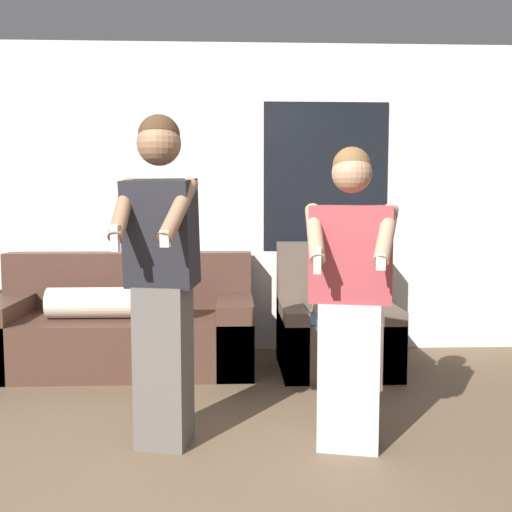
% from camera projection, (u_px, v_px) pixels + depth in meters
% --- Properties ---
extents(wall_back, '(5.91, 0.07, 2.70)m').
position_uv_depth(wall_back, '(203.00, 199.00, 5.29)').
color(wall_back, silver).
rests_on(wall_back, ground_plane).
extents(couch, '(2.08, 0.96, 0.90)m').
position_uv_depth(couch, '(124.00, 328.00, 4.85)').
color(couch, '#472D23').
rests_on(couch, ground_plane).
extents(armchair, '(0.89, 0.84, 1.00)m').
position_uv_depth(armchair, '(335.00, 328.00, 4.80)').
color(armchair, brown).
rests_on(armchair, ground_plane).
extents(person_left, '(0.45, 0.53, 1.80)m').
position_uv_depth(person_left, '(161.00, 275.00, 3.21)').
color(person_left, '#56514C').
rests_on(person_left, ground_plane).
extents(person_right, '(0.50, 0.52, 1.63)m').
position_uv_depth(person_right, '(350.00, 299.00, 3.21)').
color(person_right, '#B2B2B7').
rests_on(person_right, ground_plane).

